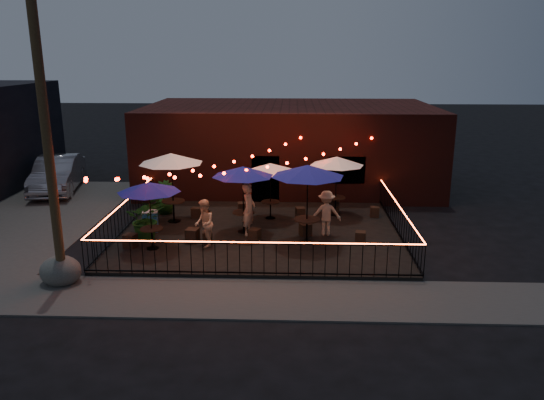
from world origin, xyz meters
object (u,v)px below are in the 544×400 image
(utility_pole, at_px, (48,148))
(cafe_table_2, at_px, (243,172))
(cafe_table_3, at_px, (270,168))
(cafe_table_4, at_px, (308,172))
(cafe_table_0, at_px, (149,188))
(cafe_table_5, at_px, (337,162))
(cooler, at_px, (150,221))
(cafe_table_1, at_px, (171,159))
(boulder, at_px, (61,271))

(utility_pole, relative_size, cafe_table_2, 2.93)
(utility_pole, distance_m, cafe_table_3, 8.64)
(cafe_table_2, height_order, cafe_table_4, cafe_table_4)
(cafe_table_0, xyz_separation_m, cafe_table_5, (6.40, 4.10, 0.09))
(cafe_table_0, height_order, cafe_table_5, cafe_table_5)
(cafe_table_5, distance_m, cooler, 7.53)
(cafe_table_0, height_order, cooler, cafe_table_0)
(cafe_table_0, relative_size, cooler, 2.99)
(cafe_table_3, xyz_separation_m, cooler, (-4.34, -1.75, -1.64))
(cafe_table_0, distance_m, cooler, 2.51)
(cafe_table_1, bearing_deg, cafe_table_2, -22.12)
(cafe_table_4, distance_m, cafe_table_5, 3.54)
(cafe_table_1, height_order, boulder, cafe_table_1)
(cafe_table_4, bearing_deg, utility_pole, -153.77)
(cafe_table_0, xyz_separation_m, cafe_table_3, (3.81, 3.52, -0.06))
(utility_pole, bearing_deg, boulder, 130.81)
(cafe_table_4, height_order, boulder, cafe_table_4)
(cafe_table_0, xyz_separation_m, cafe_table_4, (5.17, 0.79, 0.41))
(cafe_table_1, bearing_deg, cafe_table_0, -91.52)
(boulder, bearing_deg, cafe_table_2, 42.02)
(utility_pole, height_order, cafe_table_5, utility_pole)
(cafe_table_0, bearing_deg, boulder, -127.77)
(cafe_table_4, bearing_deg, cooler, 170.22)
(cafe_table_3, bearing_deg, cafe_table_2, -118.28)
(cooler, bearing_deg, boulder, -116.46)
(cafe_table_4, bearing_deg, cafe_table_2, 155.55)
(cafe_table_5, xyz_separation_m, cooler, (-6.94, -2.32, -1.79))
(cafe_table_1, bearing_deg, utility_pole, -109.35)
(cafe_table_3, distance_m, cafe_table_4, 3.08)
(cafe_table_3, relative_size, boulder, 2.24)
(cafe_table_2, height_order, cooler, cafe_table_2)
(utility_pole, relative_size, cafe_table_0, 3.47)
(cafe_table_1, distance_m, boulder, 6.33)
(boulder, bearing_deg, cafe_table_5, 38.50)
(cafe_table_1, xyz_separation_m, cafe_table_2, (2.82, -1.14, -0.22))
(cooler, bearing_deg, cafe_table_4, -17.61)
(utility_pole, distance_m, cafe_table_2, 6.79)
(boulder, bearing_deg, cafe_table_3, 46.43)
(utility_pole, height_order, boulder, utility_pole)
(cafe_table_5, relative_size, cooler, 3.10)
(cafe_table_5, bearing_deg, cafe_table_0, -147.37)
(cooler, height_order, boulder, cooler)
(utility_pole, xyz_separation_m, cafe_table_1, (1.99, 5.66, -1.40))
(cafe_table_4, bearing_deg, cafe_table_3, 116.52)
(cafe_table_4, xyz_separation_m, cafe_table_5, (1.24, 3.31, -0.31))
(cafe_table_4, bearing_deg, boulder, -154.76)
(cafe_table_0, relative_size, cafe_table_3, 1.00)
(utility_pole, bearing_deg, cafe_table_0, 54.64)
(utility_pole, relative_size, boulder, 7.78)
(cafe_table_1, xyz_separation_m, boulder, (-2.08, -5.56, -2.20))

